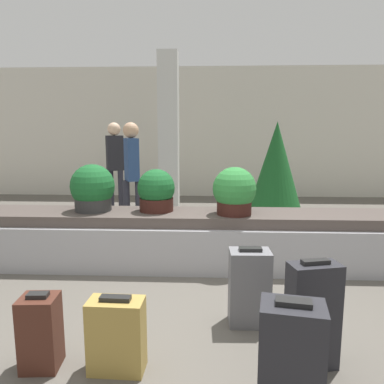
{
  "coord_description": "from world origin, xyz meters",
  "views": [
    {
      "loc": [
        0.21,
        -2.97,
        1.66
      ],
      "look_at": [
        0.0,
        1.51,
        0.92
      ],
      "focal_mm": 35.0,
      "sensor_mm": 36.0,
      "label": 1
    }
  ],
  "objects": [
    {
      "name": "carousel",
      "position": [
        0.0,
        1.51,
        0.32
      ],
      "size": [
        6.03,
        0.85,
        0.67
      ],
      "color": "#9E9EA3",
      "rests_on": "ground_plane"
    },
    {
      "name": "potted_plant_2",
      "position": [
        -1.24,
        1.55,
        0.94
      ],
      "size": [
        0.54,
        0.54,
        0.58
      ],
      "color": "#2D2D2D",
      "rests_on": "carousel"
    },
    {
      "name": "suitcase_0",
      "position": [
        0.94,
        -0.5,
        0.38
      ],
      "size": [
        0.38,
        0.26,
        0.79
      ],
      "rotation": [
        0.0,
        0.0,
        0.23
      ],
      "color": "#232328",
      "rests_on": "ground_plane"
    },
    {
      "name": "traveler_1",
      "position": [
        -1.67,
        4.39,
        1.1
      ],
      "size": [
        0.37,
        0.3,
        1.81
      ],
      "rotation": [
        0.0,
        0.0,
        -2.68
      ],
      "color": "#282833",
      "rests_on": "ground_plane"
    },
    {
      "name": "suitcase_3",
      "position": [
        0.56,
        0.07,
        0.33
      ],
      "size": [
        0.35,
        0.25,
        0.69
      ],
      "rotation": [
        0.0,
        0.0,
        0.03
      ],
      "color": "slate",
      "rests_on": "ground_plane"
    },
    {
      "name": "potted_plant_1",
      "position": [
        0.51,
        1.42,
        0.94
      ],
      "size": [
        0.52,
        0.52,
        0.57
      ],
      "color": "#381914",
      "rests_on": "carousel"
    },
    {
      "name": "pillar",
      "position": [
        -0.62,
        4.69,
        1.6
      ],
      "size": [
        0.4,
        0.4,
        3.2
      ],
      "color": "silver",
      "rests_on": "ground_plane"
    },
    {
      "name": "suitcase_1",
      "position": [
        -0.96,
        -0.61,
        0.27
      ],
      "size": [
        0.27,
        0.25,
        0.56
      ],
      "rotation": [
        0.0,
        0.0,
        0.07
      ],
      "color": "#472319",
      "rests_on": "ground_plane"
    },
    {
      "name": "suitcase_2",
      "position": [
        0.68,
        -1.02,
        0.36
      ],
      "size": [
        0.4,
        0.32,
        0.74
      ],
      "rotation": [
        0.0,
        0.0,
        -0.18
      ],
      "color": "#232328",
      "rests_on": "ground_plane"
    },
    {
      "name": "ground_plane",
      "position": [
        0.0,
        0.0,
        0.0
      ],
      "size": [
        18.0,
        18.0,
        0.0
      ],
      "primitive_type": "plane",
      "color": "#59544C"
    },
    {
      "name": "decorated_tree",
      "position": [
        1.4,
        3.79,
        1.0
      ],
      "size": [
        0.99,
        0.99,
        1.82
      ],
      "color": "#4C331E",
      "rests_on": "ground_plane"
    },
    {
      "name": "potted_plant_0",
      "position": [
        -0.45,
        1.56,
        0.91
      ],
      "size": [
        0.46,
        0.46,
        0.52
      ],
      "color": "#381914",
      "rests_on": "carousel"
    },
    {
      "name": "traveler_0",
      "position": [
        -1.04,
        2.98,
        1.08
      ],
      "size": [
        0.31,
        0.37,
        1.79
      ],
      "rotation": [
        0.0,
        0.0,
        2.0
      ],
      "color": "#282833",
      "rests_on": "ground_plane"
    },
    {
      "name": "suitcase_4",
      "position": [
        -0.42,
        -0.62,
        0.26
      ],
      "size": [
        0.39,
        0.22,
        0.55
      ],
      "rotation": [
        0.0,
        0.0,
        -0.03
      ],
      "color": "#A3843D",
      "rests_on": "ground_plane"
    },
    {
      "name": "back_wall",
      "position": [
        0.0,
        6.49,
        1.6
      ],
      "size": [
        18.0,
        0.06,
        3.2
      ],
      "color": "beige",
      "rests_on": "ground_plane"
    }
  ]
}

